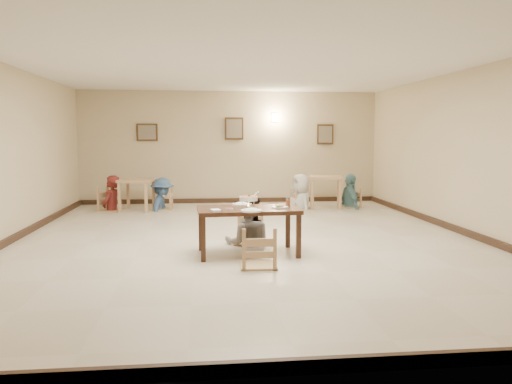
{
  "coord_description": "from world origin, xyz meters",
  "views": [
    {
      "loc": [
        -0.75,
        -8.5,
        1.77
      ],
      "look_at": [
        0.11,
        -0.47,
        0.88
      ],
      "focal_mm": 35.0,
      "sensor_mm": 36.0,
      "label": 1
    }
  ],
  "objects": [
    {
      "name": "rice_plate_near",
      "position": [
        -0.06,
        -1.44,
        0.73
      ],
      "size": [
        0.31,
        0.31,
        0.07
      ],
      "color": "white",
      "rests_on": "main_table"
    },
    {
      "name": "rice_plate_far",
      "position": [
        -0.14,
        -0.74,
        0.73
      ],
      "size": [
        0.31,
        0.31,
        0.07
      ],
      "color": "white",
      "rests_on": "main_table"
    },
    {
      "name": "picture_c",
      "position": [
        2.6,
        4.96,
        1.85
      ],
      "size": [
        0.45,
        0.04,
        0.55
      ],
      "color": "#3D2714",
      "rests_on": "wall_back"
    },
    {
      "name": "bg_diner_d",
      "position": [
        2.98,
        3.76,
        0.85
      ],
      "size": [
        0.51,
        1.03,
        1.7
      ],
      "primitive_type": "imported",
      "rotation": [
        0.0,
        0.0,
        1.66
      ],
      "color": "#5E949D",
      "rests_on": "floor"
    },
    {
      "name": "bg_diner_a",
      "position": [
        -2.95,
        3.73,
        0.86
      ],
      "size": [
        0.59,
        0.73,
        1.72
      ],
      "primitive_type": "imported",
      "rotation": [
        0.0,
        0.0,
        4.39
      ],
      "color": "maroon",
      "rests_on": "floor"
    },
    {
      "name": "wall_sconce",
      "position": [
        1.2,
        4.96,
        2.3
      ],
      "size": [
        0.16,
        0.05,
        0.22
      ],
      "primitive_type": "cube",
      "color": "#FFD88C",
      "rests_on": "wall_back"
    },
    {
      "name": "bg_chair_rl",
      "position": [
        1.69,
        3.71,
        0.45
      ],
      "size": [
        0.42,
        0.42,
        0.89
      ],
      "rotation": [
        0.0,
        0.0,
        1.72
      ],
      "color": "tan",
      "rests_on": "floor"
    },
    {
      "name": "ceiling",
      "position": [
        0.0,
        0.0,
        3.0
      ],
      "size": [
        10.0,
        10.0,
        0.0
      ],
      "primitive_type": "plane",
      "color": "white",
      "rests_on": "wall_back"
    },
    {
      "name": "drink_glass",
      "position": [
        0.56,
        -0.93,
        0.77
      ],
      "size": [
        0.07,
        0.07,
        0.14
      ],
      "color": "white",
      "rests_on": "main_table"
    },
    {
      "name": "bg_chair_ll",
      "position": [
        -2.95,
        3.73,
        0.54
      ],
      "size": [
        0.51,
        0.51,
        1.08
      ],
      "rotation": [
        0.0,
        0.0,
        1.22
      ],
      "color": "tan",
      "rests_on": "floor"
    },
    {
      "name": "baseboard_right",
      "position": [
        3.97,
        0.0,
        0.06
      ],
      "size": [
        0.06,
        10.0,
        0.12
      ],
      "primitive_type": "cube",
      "color": "#322015",
      "rests_on": "floor"
    },
    {
      "name": "napkin_cutlery",
      "position": [
        -0.57,
        -1.38,
        0.72
      ],
      "size": [
        0.19,
        0.26,
        0.03
      ],
      "color": "white",
      "rests_on": "main_table"
    },
    {
      "name": "chair_far",
      "position": [
        0.02,
        -0.3,
        0.51
      ],
      "size": [
        0.48,
        0.48,
        1.02
      ],
      "rotation": [
        0.0,
        0.0,
        -0.18
      ],
      "color": "tan",
      "rests_on": "floor"
    },
    {
      "name": "wall_back",
      "position": [
        0.0,
        5.0,
        1.5
      ],
      "size": [
        10.0,
        0.0,
        10.0
      ],
      "primitive_type": "plane",
      "rotation": [
        1.57,
        0.0,
        0.0
      ],
      "color": "#CBB893",
      "rests_on": "floor"
    },
    {
      "name": "picture_a",
      "position": [
        -2.2,
        4.96,
        1.9
      ],
      "size": [
        0.55,
        0.04,
        0.45
      ],
      "color": "#3D2714",
      "rests_on": "wall_back"
    },
    {
      "name": "chili_dish",
      "position": [
        -0.36,
        -1.17,
        0.72
      ],
      "size": [
        0.1,
        0.1,
        0.02
      ],
      "color": "white",
      "rests_on": "main_table"
    },
    {
      "name": "wall_left",
      "position": [
        -4.0,
        0.0,
        1.5
      ],
      "size": [
        0.0,
        10.0,
        10.0
      ],
      "primitive_type": "plane",
      "rotation": [
        1.57,
        0.0,
        1.57
      ],
      "color": "#CBB893",
      "rests_on": "floor"
    },
    {
      "name": "picture_b",
      "position": [
        0.1,
        4.96,
        2.0
      ],
      "size": [
        0.5,
        0.04,
        0.6
      ],
      "color": "#3D2714",
      "rests_on": "wall_back"
    },
    {
      "name": "main_table",
      "position": [
        -0.07,
        -1.07,
        0.63
      ],
      "size": [
        1.55,
        0.92,
        0.71
      ],
      "rotation": [
        0.0,
        0.0,
        0.05
      ],
      "color": "#3D2215",
      "rests_on": "floor"
    },
    {
      "name": "baseboard_back",
      "position": [
        0.0,
        4.97,
        0.06
      ],
      "size": [
        8.0,
        0.06,
        0.12
      ],
      "primitive_type": "cube",
      "color": "#322015",
      "rests_on": "floor"
    },
    {
      "name": "bg_diner_b",
      "position": [
        -1.74,
        3.82,
        0.79
      ],
      "size": [
        0.78,
        1.11,
        1.58
      ],
      "primitive_type": "imported",
      "rotation": [
        0.0,
        0.0,
        1.37
      ],
      "color": "#436691",
      "rests_on": "floor"
    },
    {
      "name": "baseboard_left",
      "position": [
        -3.97,
        0.0,
        0.06
      ],
      "size": [
        0.06,
        10.0,
        0.12
      ],
      "primitive_type": "cube",
      "color": "#322015",
      "rests_on": "floor"
    },
    {
      "name": "baseboard_front",
      "position": [
        0.0,
        -4.97,
        0.06
      ],
      "size": [
        8.0,
        0.06,
        0.12
      ],
      "primitive_type": "cube",
      "color": "#322015",
      "rests_on": "floor"
    },
    {
      "name": "wall_right",
      "position": [
        4.0,
        0.0,
        1.5
      ],
      "size": [
        0.0,
        10.0,
        10.0
      ],
      "primitive_type": "plane",
      "rotation": [
        1.57,
        0.0,
        -1.57
      ],
      "color": "#CBB893",
      "rests_on": "floor"
    },
    {
      "name": "bg_table_left",
      "position": [
        -2.35,
        3.74,
        0.63
      ],
      "size": [
        0.88,
        0.88,
        0.76
      ],
      "rotation": [
        0.0,
        0.0,
        -0.17
      ],
      "color": "tan",
      "rests_on": "floor"
    },
    {
      "name": "fried_plate",
      "position": [
        0.4,
        -1.13,
        0.73
      ],
      "size": [
        0.26,
        0.26,
        0.06
      ],
      "color": "white",
      "rests_on": "main_table"
    },
    {
      "name": "wall_front",
      "position": [
        0.0,
        -5.0,
        1.5
      ],
      "size": [
        10.0,
        0.0,
        10.0
      ],
      "primitive_type": "plane",
      "rotation": [
        -1.57,
        0.0,
        0.0
      ],
      "color": "#CBB893",
      "rests_on": "floor"
    },
    {
      "name": "bg_chair_rr",
      "position": [
        2.98,
        3.76,
        0.46
      ],
      "size": [
        0.43,
        0.43,
        0.92
      ],
      "rotation": [
        0.0,
        0.0,
        -1.31
      ],
      "color": "tan",
      "rests_on": "floor"
    },
    {
      "name": "floor",
      "position": [
        0.0,
        0.0,
        0.0
      ],
      "size": [
        10.0,
        10.0,
        0.0
      ],
      "primitive_type": "plane",
      "color": "beige",
      "rests_on": "ground"
    },
    {
      "name": "chair_near",
      "position": [
        -0.0,
        -1.81,
        0.53
      ],
      "size": [
        0.5,
        0.5,
        1.06
      ],
      "rotation": [
        0.0,
        0.0,
        3.1
      ],
      "color": "tan",
      "rests_on": "floor"
    },
    {
      "name": "bg_diner_c",
      "position": [
        1.69,
        3.71,
        0.86
      ],
      "size": [
        0.72,
        0.94,
        1.72
      ],
      "primitive_type": "imported",
      "rotation": [
        0.0,
        0.0,
        4.94
      ],
      "color": "silver",
      "rests_on": "floor"
    },
    {
      "name": "bg_chair_lr",
      "position": [
        -1.74,
        3.82,
        0.5
      ],
      "size": [
        0.47,
        0.47,
        1.01
      ],
      "rotation": [
        0.0,
        0.0,
        -1.63
      ],
      "color": "tan",
      "rests_on": "floor"
    },
    {
      "name": "curry_warmer",
      "position": [
        -0.07,
        -1.09,
        0.85
      ],
      "size": [
        0.31,
        0.27,
        0.25
      ],
      "color": "silver",
      "rests_on": "main_table"
    },
    {
      "name": "bg_table_right",
      "position": [
        2.33,
        3.74,
        0.66
      ],
      "size": [
        0.96,
        0.96,
        0.8
      ],
      "rotation": [
        0.0,
        0.0,
        -0.23
      ],
      "color": "tan",
      "rests_on": "floor"
    },
    {
      "name": "main_diner",
      "position": [
        -0.01,
        -0.35,
        0.81
      ],
      "size": [
        0.84,
        0.69,
        1.63
      ],
      "primitive_type": "imported",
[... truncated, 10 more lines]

